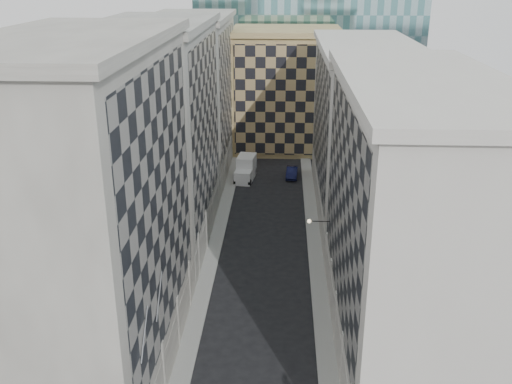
% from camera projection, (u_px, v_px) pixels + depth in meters
% --- Properties ---
extents(sidewalk_west, '(1.50, 100.00, 0.15)m').
position_uv_depth(sidewalk_west, '(214.00, 249.00, 59.10)').
color(sidewalk_west, gray).
rests_on(sidewalk_west, ground).
extents(sidewalk_east, '(1.50, 100.00, 0.15)m').
position_uv_depth(sidewalk_east, '(315.00, 252.00, 58.63)').
color(sidewalk_east, gray).
rests_on(sidewalk_east, ground).
extents(bldg_left_a, '(10.80, 22.80, 23.70)m').
position_uv_depth(bldg_left_a, '(90.00, 220.00, 37.40)').
color(bldg_left_a, gray).
rests_on(bldg_left_a, ground).
extents(bldg_left_b, '(10.80, 22.80, 22.70)m').
position_uv_depth(bldg_left_b, '(159.00, 136.00, 58.06)').
color(bldg_left_b, gray).
rests_on(bldg_left_b, ground).
extents(bldg_left_c, '(10.80, 22.80, 21.70)m').
position_uv_depth(bldg_left_c, '(192.00, 96.00, 78.71)').
color(bldg_left_c, gray).
rests_on(bldg_left_c, ground).
extents(bldg_right_a, '(10.80, 26.80, 20.70)m').
position_uv_depth(bldg_right_a, '(410.00, 222.00, 40.69)').
color(bldg_right_a, beige).
rests_on(bldg_right_a, ground).
extents(bldg_right_b, '(10.80, 28.80, 19.70)m').
position_uv_depth(bldg_right_b, '(362.00, 130.00, 65.98)').
color(bldg_right_b, beige).
rests_on(bldg_right_b, ground).
extents(tan_block, '(16.80, 14.80, 18.80)m').
position_uv_depth(tan_block, '(285.00, 89.00, 90.63)').
color(tan_block, '#A58557').
rests_on(tan_block, ground).
extents(flagpoles_left, '(0.10, 6.33, 2.33)m').
position_uv_depth(flagpoles_left, '(152.00, 314.00, 33.92)').
color(flagpoles_left, gray).
rests_on(flagpoles_left, ground).
extents(bracket_lamp, '(1.98, 0.36, 0.36)m').
position_uv_depth(bracket_lamp, '(311.00, 221.00, 50.86)').
color(bracket_lamp, black).
rests_on(bracket_lamp, ground).
extents(box_truck, '(2.90, 5.87, 3.10)m').
position_uv_depth(box_truck, '(246.00, 169.00, 78.89)').
color(box_truck, white).
rests_on(box_truck, ground).
extents(dark_car, '(1.79, 4.46, 1.44)m').
position_uv_depth(dark_car, '(292.00, 172.00, 79.71)').
color(dark_car, '#0E1135').
rests_on(dark_car, ground).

